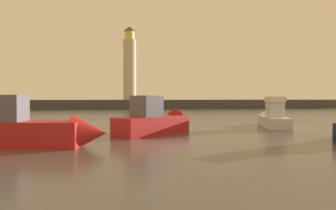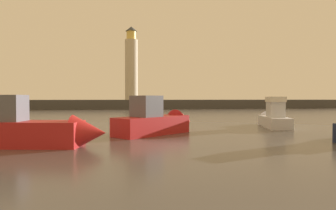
{
  "view_description": "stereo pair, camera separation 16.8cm",
  "coord_description": "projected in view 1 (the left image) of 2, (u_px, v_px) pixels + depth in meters",
  "views": [
    {
      "loc": [
        -3.86,
        -2.23,
        2.41
      ],
      "look_at": [
        -0.7,
        18.47,
        1.91
      ],
      "focal_mm": 32.0,
      "sensor_mm": 36.0,
      "label": 1
    },
    {
      "loc": [
        -3.7,
        -2.25,
        2.41
      ],
      "look_at": [
        -0.7,
        18.47,
        1.91
      ],
      "focal_mm": 32.0,
      "sensor_mm": 36.0,
      "label": 2
    }
  ],
  "objects": [
    {
      "name": "ground_plane",
      "position": [
        156.0,
        119.0,
        34.93
      ],
      "size": [
        220.0,
        220.0,
        0.0
      ],
      "primitive_type": "plane",
      "color": "#4C4742"
    },
    {
      "name": "motorboat_2",
      "position": [
        161.0,
        121.0,
        20.34
      ],
      "size": [
        6.45,
        5.78,
        2.83
      ],
      "color": "#B21E1E",
      "rests_on": "ground_plane"
    },
    {
      "name": "breakwater",
      "position": [
        140.0,
        104.0,
        66.99
      ],
      "size": [
        92.97,
        6.91,
        2.0
      ],
      "primitive_type": "cube",
      "color": "#423F3D",
      "rests_on": "ground_plane"
    },
    {
      "name": "lighthouse",
      "position": [
        130.0,
        65.0,
        66.45
      ],
      "size": [
        2.82,
        2.82,
        16.28
      ],
      "color": "beige",
      "rests_on": "breakwater"
    },
    {
      "name": "motorboat_0",
      "position": [
        32.0,
        129.0,
        14.74
      ],
      "size": [
        7.48,
        3.01,
        2.75
      ],
      "color": "#B21E1E",
      "rests_on": "ground_plane"
    },
    {
      "name": "motorboat_3",
      "position": [
        271.0,
        117.0,
        25.29
      ],
      "size": [
        3.1,
        6.58,
        2.79
      ],
      "color": "silver",
      "rests_on": "ground_plane"
    }
  ]
}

